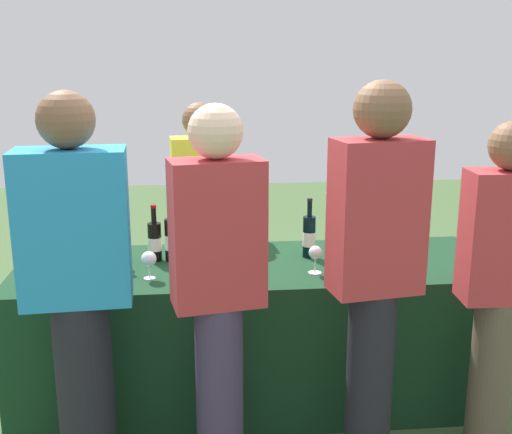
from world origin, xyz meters
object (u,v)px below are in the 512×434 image
(wine_bottle_4, at_px, (234,232))
(menu_board, at_px, (366,258))
(wine_glass_1, at_px, (248,251))
(wine_bottle_5, at_px, (309,236))
(wine_glass_2, at_px, (315,254))
(wine_bottle_2, at_px, (171,239))
(wine_bottle_3, at_px, (217,235))
(wine_glass_0, at_px, (149,260))
(wine_bottle_6, at_px, (363,233))
(guest_3, at_px, (500,281))
(wine_bottle_0, at_px, (113,242))
(guest_2, at_px, (375,268))
(server_pouring, at_px, (201,217))
(wine_glass_3, at_px, (344,246))
(wine_bottle_7, at_px, (385,229))
(guest_1, at_px, (218,284))
(wine_bottle_1, at_px, (155,241))
(guest_0, at_px, (78,284))

(wine_bottle_4, xyz_separation_m, menu_board, (0.97, 0.80, -0.43))
(wine_bottle_4, relative_size, wine_glass_1, 2.41)
(wine_bottle_5, height_order, wine_glass_2, wine_bottle_5)
(wine_bottle_2, bearing_deg, wine_glass_2, -20.51)
(wine_bottle_4, bearing_deg, wine_bottle_3, -159.01)
(wine_glass_1, bearing_deg, wine_glass_0, -168.99)
(wine_bottle_6, distance_m, guest_3, 0.83)
(wine_bottle_4, bearing_deg, wine_glass_0, -140.45)
(wine_bottle_0, relative_size, wine_glass_2, 2.12)
(wine_bottle_3, relative_size, wine_glass_1, 2.42)
(guest_3, bearing_deg, wine_glass_1, 157.32)
(menu_board, bearing_deg, guest_2, -92.80)
(wine_glass_1, bearing_deg, guest_2, -50.27)
(wine_bottle_3, height_order, server_pouring, server_pouring)
(wine_glass_3, distance_m, menu_board, 1.23)
(wine_bottle_0, height_order, wine_bottle_7, wine_bottle_7)
(wine_bottle_6, xyz_separation_m, wine_bottle_7, (0.15, 0.09, -0.00))
(wine_bottle_5, bearing_deg, wine_bottle_7, 11.85)
(guest_3, bearing_deg, server_pouring, 138.04)
(wine_glass_1, distance_m, guest_1, 0.58)
(wine_bottle_4, distance_m, guest_1, 0.83)
(wine_glass_0, bearing_deg, wine_bottle_5, 17.81)
(guest_3, bearing_deg, wine_glass_2, 153.18)
(wine_bottle_5, relative_size, wine_glass_0, 2.33)
(wine_bottle_7, bearing_deg, wine_glass_3, -137.81)
(wine_bottle_0, bearing_deg, wine_bottle_7, 3.33)
(wine_bottle_6, bearing_deg, menu_board, 72.47)
(wine_glass_0, bearing_deg, guest_3, -15.57)
(wine_bottle_0, height_order, wine_glass_3, wine_bottle_0)
(wine_bottle_2, height_order, guest_1, guest_1)
(guest_2, bearing_deg, wine_bottle_4, 112.87)
(wine_bottle_5, bearing_deg, guest_1, -125.37)
(wine_bottle_2, height_order, wine_glass_3, wine_bottle_2)
(wine_bottle_1, height_order, wine_bottle_5, wine_bottle_5)
(wine_bottle_4, bearing_deg, wine_bottle_0, -172.28)
(wine_glass_3, bearing_deg, guest_0, -157.21)
(wine_bottle_7, height_order, wine_glass_2, wine_bottle_7)
(wine_glass_2, distance_m, menu_board, 1.37)
(wine_bottle_6, distance_m, guest_1, 1.09)
(wine_bottle_0, bearing_deg, wine_bottle_6, -0.02)
(wine_glass_0, relative_size, guest_1, 0.08)
(wine_glass_3, bearing_deg, wine_bottle_1, 168.50)
(wine_glass_2, height_order, server_pouring, server_pouring)
(guest_3, bearing_deg, guest_0, -176.49)
(server_pouring, bearing_deg, wine_bottle_6, 139.84)
(wine_bottle_2, distance_m, wine_bottle_7, 1.18)
(wine_glass_3, bearing_deg, wine_bottle_0, 171.02)
(wine_bottle_5, relative_size, guest_1, 0.20)
(wine_bottle_0, relative_size, guest_0, 0.18)
(wine_bottle_7, relative_size, server_pouring, 0.22)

